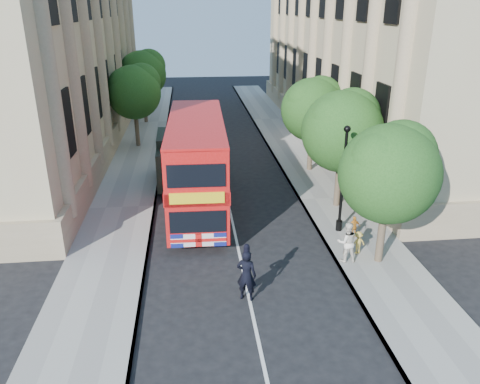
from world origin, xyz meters
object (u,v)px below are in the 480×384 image
object	(u,v)px
lamp_post	(343,184)
woman_pedestrian	(347,242)
double_decker_bus	(197,162)
police_constable	(246,275)
box_van	(176,161)

from	to	relation	value
lamp_post	woman_pedestrian	xyz separation A→B (m)	(-0.60, -2.85, -1.51)
double_decker_bus	police_constable	distance (m)	8.82
lamp_post	box_van	world-z (taller)	lamp_post
double_decker_bus	woman_pedestrian	distance (m)	8.95
double_decker_bus	woman_pedestrian	size ratio (longest dim) A/B	5.92
double_decker_bus	box_van	distance (m)	4.47
double_decker_bus	police_constable	size ratio (longest dim) A/B	5.13
woman_pedestrian	box_van	bearing A→B (deg)	-54.33
box_van	police_constable	distance (m)	12.97
lamp_post	police_constable	size ratio (longest dim) A/B	2.53
lamp_post	double_decker_bus	world-z (taller)	lamp_post
double_decker_bus	woman_pedestrian	xyz separation A→B (m)	(6.05, -6.38, -1.65)
lamp_post	box_van	xyz separation A→B (m)	(-7.90, 7.66, -1.06)
lamp_post	woman_pedestrian	size ratio (longest dim) A/B	2.92
police_constable	woman_pedestrian	size ratio (longest dim) A/B	1.15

